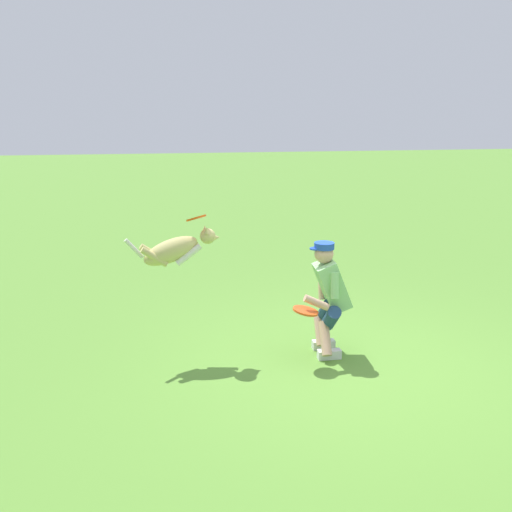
{
  "coord_description": "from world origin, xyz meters",
  "views": [
    {
      "loc": [
        1.98,
        5.54,
        2.73
      ],
      "look_at": [
        0.95,
        -0.52,
        1.15
      ],
      "focal_mm": 41.09,
      "sensor_mm": 36.0,
      "label": 1
    }
  ],
  "objects_px": {
    "person": "(328,295)",
    "frisbee_flying": "(196,218)",
    "frisbee_held": "(306,311)",
    "dog": "(176,250)"
  },
  "relations": [
    {
      "from": "dog",
      "to": "frisbee_held",
      "type": "distance_m",
      "value": 1.54
    },
    {
      "from": "frisbee_flying",
      "to": "frisbee_held",
      "type": "height_order",
      "value": "frisbee_flying"
    },
    {
      "from": "person",
      "to": "dog",
      "type": "bearing_deg",
      "value": -5.23
    },
    {
      "from": "dog",
      "to": "frisbee_flying",
      "type": "bearing_deg",
      "value": 2.71
    },
    {
      "from": "person",
      "to": "frisbee_held",
      "type": "height_order",
      "value": "person"
    },
    {
      "from": "person",
      "to": "frisbee_flying",
      "type": "xyz_separation_m",
      "value": [
        1.42,
        -0.27,
        0.86
      ]
    },
    {
      "from": "person",
      "to": "frisbee_flying",
      "type": "distance_m",
      "value": 1.68
    },
    {
      "from": "dog",
      "to": "frisbee_held",
      "type": "height_order",
      "value": "dog"
    },
    {
      "from": "person",
      "to": "frisbee_flying",
      "type": "height_order",
      "value": "frisbee_flying"
    },
    {
      "from": "frisbee_held",
      "to": "person",
      "type": "bearing_deg",
      "value": -144.57
    }
  ]
}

